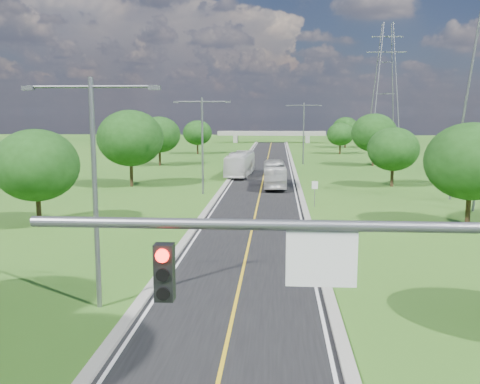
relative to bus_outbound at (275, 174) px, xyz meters
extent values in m
plane|color=#285818|center=(-1.48, 9.50, -1.49)|extent=(260.00, 260.00, 0.00)
cube|color=black|center=(-1.48, 15.50, -1.46)|extent=(8.00, 150.00, 0.06)
cube|color=gray|center=(-5.73, 15.50, -1.38)|extent=(0.50, 150.00, 0.22)
cube|color=gray|center=(2.77, 15.50, -1.38)|extent=(0.50, 150.00, 0.22)
cylinder|color=slate|center=(0.12, -51.50, 5.11)|extent=(8.40, 0.20, 0.20)
cube|color=black|center=(-1.68, -51.50, 4.21)|extent=(0.35, 0.28, 1.05)
cylinder|color=#FF140C|center=(-1.68, -51.66, 4.56)|extent=(0.24, 0.06, 0.24)
cube|color=white|center=(1.12, -51.50, 4.51)|extent=(1.25, 0.06, 1.00)
cylinder|color=slate|center=(3.72, -12.50, -0.29)|extent=(0.08, 0.08, 2.40)
cube|color=white|center=(3.72, -12.53, 0.51)|extent=(0.55, 0.04, 0.70)
cube|color=gray|center=(-11.48, 89.50, -0.49)|extent=(1.20, 3.00, 2.00)
cube|color=gray|center=(8.52, 89.50, -0.49)|extent=(1.20, 3.00, 2.00)
cube|color=gray|center=(-1.48, 89.50, 1.11)|extent=(30.00, 3.00, 1.20)
cylinder|color=slate|center=(-7.48, -38.50, 3.51)|extent=(0.22, 0.22, 10.00)
cylinder|color=slate|center=(-8.88, -38.50, 8.11)|extent=(2.80, 0.12, 0.12)
cylinder|color=slate|center=(-6.08, -38.50, 8.11)|extent=(2.80, 0.12, 0.12)
cube|color=slate|center=(-10.18, -38.50, 8.06)|extent=(0.50, 0.25, 0.18)
cube|color=slate|center=(-4.78, -38.50, 8.06)|extent=(0.50, 0.25, 0.18)
cylinder|color=slate|center=(-7.48, -5.50, 3.51)|extent=(0.22, 0.22, 10.00)
cylinder|color=slate|center=(-8.88, -5.50, 8.11)|extent=(2.80, 0.12, 0.12)
cylinder|color=slate|center=(-6.08, -5.50, 8.11)|extent=(2.80, 0.12, 0.12)
cube|color=slate|center=(-10.18, -5.50, 8.06)|extent=(0.50, 0.25, 0.18)
cube|color=slate|center=(-4.78, -5.50, 8.06)|extent=(0.50, 0.25, 0.18)
cylinder|color=slate|center=(4.52, 27.50, 3.51)|extent=(0.22, 0.22, 10.00)
cylinder|color=slate|center=(3.12, 27.50, 8.11)|extent=(2.80, 0.12, 0.12)
cylinder|color=slate|center=(5.92, 27.50, 8.11)|extent=(2.80, 0.12, 0.12)
cube|color=slate|center=(1.82, 27.50, 8.06)|extent=(0.50, 0.25, 0.18)
cube|color=slate|center=(7.22, 27.50, 8.06)|extent=(0.50, 0.25, 0.18)
cube|color=slate|center=(24.52, 64.50, 20.35)|extent=(9.00, 0.25, 0.25)
cube|color=slate|center=(24.52, 64.50, 23.71)|extent=(7.00, 0.25, 0.25)
cylinder|color=black|center=(-17.48, -22.50, -0.14)|extent=(0.36, 0.36, 2.70)
ellipsoid|color=#153C10|center=(-17.48, -22.50, 3.16)|extent=(6.30, 6.30, 5.36)
cylinder|color=black|center=(-16.48, -0.50, 0.13)|extent=(0.36, 0.36, 3.24)
ellipsoid|color=#153C10|center=(-16.48, -0.50, 4.09)|extent=(7.56, 7.56, 6.43)
cylinder|color=black|center=(-18.48, 23.50, -0.05)|extent=(0.36, 0.36, 2.88)
ellipsoid|color=#153C10|center=(-18.48, 23.50, 3.47)|extent=(6.72, 6.72, 5.71)
cylinder|color=black|center=(-15.98, 47.50, -0.23)|extent=(0.36, 0.36, 2.52)
ellipsoid|color=#153C10|center=(-15.98, 47.50, 2.85)|extent=(5.88, 5.88, 5.00)
cylinder|color=black|center=(14.52, -20.50, -0.05)|extent=(0.36, 0.36, 2.88)
ellipsoid|color=#153C10|center=(14.52, -20.50, 3.47)|extent=(6.72, 6.72, 5.71)
cylinder|color=black|center=(13.52, 1.50, -0.23)|extent=(0.36, 0.36, 2.52)
ellipsoid|color=#153C10|center=(13.52, 1.50, 2.85)|extent=(5.88, 5.88, 5.00)
cylinder|color=black|center=(15.52, 25.50, 0.04)|extent=(0.36, 0.36, 3.06)
ellipsoid|color=#153C10|center=(15.52, 25.50, 3.78)|extent=(7.14, 7.14, 6.07)
cylinder|color=black|center=(13.02, 49.50, -0.32)|extent=(0.36, 0.36, 2.34)
ellipsoid|color=#153C10|center=(13.02, 49.50, 2.54)|extent=(5.46, 5.46, 4.64)
cylinder|color=black|center=(16.52, 69.50, -0.14)|extent=(0.36, 0.36, 2.70)
ellipsoid|color=#153C10|center=(16.52, 69.50, 3.16)|extent=(6.30, 6.30, 5.36)
imported|color=beige|center=(0.00, 0.00, 0.00)|extent=(2.65, 10.32, 2.86)
imported|color=silver|center=(-4.68, 10.44, 0.15)|extent=(3.42, 11.51, 3.16)
camera|label=1|loc=(0.33, -60.68, 7.07)|focal=40.00mm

